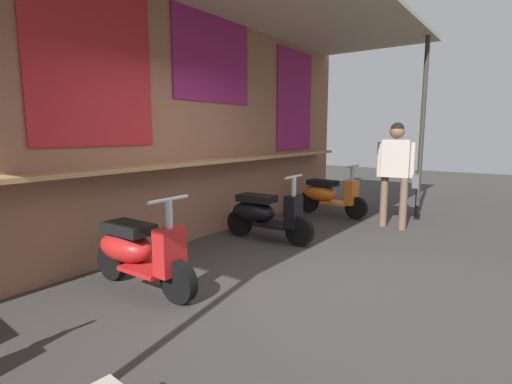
{
  "coord_description": "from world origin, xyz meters",
  "views": [
    {
      "loc": [
        -3.4,
        -2.04,
        1.55
      ],
      "look_at": [
        0.76,
        0.98,
        0.75
      ],
      "focal_mm": 27.16,
      "sensor_mm": 36.0,
      "label": 1
    }
  ],
  "objects_px": {
    "scooter_red": "(137,251)",
    "scooter_black": "(263,213)",
    "scooter_orange": "(328,194)",
    "shopper_with_handbag": "(396,164)"
  },
  "relations": [
    {
      "from": "scooter_red",
      "to": "shopper_with_handbag",
      "type": "height_order",
      "value": "shopper_with_handbag"
    },
    {
      "from": "scooter_red",
      "to": "shopper_with_handbag",
      "type": "xyz_separation_m",
      "value": [
        4.01,
        -1.32,
        0.65
      ]
    },
    {
      "from": "scooter_black",
      "to": "shopper_with_handbag",
      "type": "relative_size",
      "value": 0.83
    },
    {
      "from": "scooter_black",
      "to": "scooter_orange",
      "type": "relative_size",
      "value": 1.0
    },
    {
      "from": "scooter_orange",
      "to": "scooter_black",
      "type": "bearing_deg",
      "value": -85.71
    },
    {
      "from": "scooter_red",
      "to": "scooter_black",
      "type": "bearing_deg",
      "value": 89.63
    },
    {
      "from": "scooter_red",
      "to": "scooter_black",
      "type": "height_order",
      "value": "same"
    },
    {
      "from": "scooter_red",
      "to": "scooter_orange",
      "type": "relative_size",
      "value": 1.0
    },
    {
      "from": "scooter_orange",
      "to": "shopper_with_handbag",
      "type": "bearing_deg",
      "value": -8.81
    },
    {
      "from": "scooter_red",
      "to": "scooter_orange",
      "type": "xyz_separation_m",
      "value": [
        4.32,
        -0.0,
        0.0
      ]
    }
  ]
}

